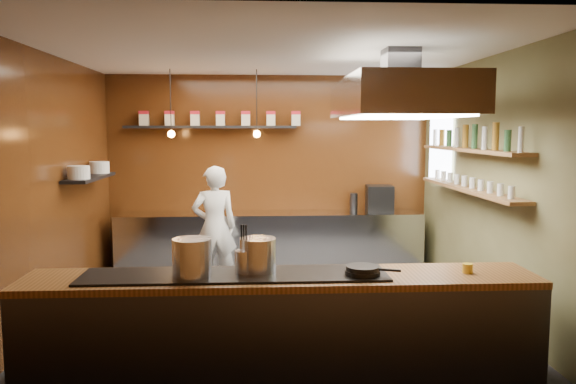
{
  "coord_description": "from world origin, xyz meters",
  "views": [
    {
      "loc": [
        -0.21,
        -6.29,
        2.16
      ],
      "look_at": [
        0.17,
        0.4,
        1.41
      ],
      "focal_mm": 35.0,
      "sensor_mm": 36.0,
      "label": 1
    }
  ],
  "objects": [
    {
      "name": "floor",
      "position": [
        0.0,
        0.0,
        0.0
      ],
      "size": [
        5.0,
        5.0,
        0.0
      ],
      "primitive_type": "plane",
      "color": "black",
      "rests_on": "ground"
    },
    {
      "name": "back_wall",
      "position": [
        0.0,
        2.5,
        1.5
      ],
      "size": [
        5.0,
        0.0,
        5.0
      ],
      "primitive_type": "plane",
      "rotation": [
        1.57,
        0.0,
        0.0
      ],
      "color": "#38180A",
      "rests_on": "ground"
    },
    {
      "name": "left_wall",
      "position": [
        -2.5,
        0.0,
        1.5
      ],
      "size": [
        0.0,
        5.0,
        5.0
      ],
      "primitive_type": "plane",
      "rotation": [
        1.57,
        0.0,
        1.57
      ],
      "color": "#38180A",
      "rests_on": "ground"
    },
    {
      "name": "right_wall",
      "position": [
        2.5,
        0.0,
        1.5
      ],
      "size": [
        0.0,
        5.0,
        5.0
      ],
      "primitive_type": "plane",
      "rotation": [
        1.57,
        0.0,
        -1.57
      ],
      "color": "brown",
      "rests_on": "ground"
    },
    {
      "name": "ceiling",
      "position": [
        0.0,
        0.0,
        3.0
      ],
      "size": [
        5.0,
        5.0,
        0.0
      ],
      "primitive_type": "plane",
      "rotation": [
        3.14,
        0.0,
        0.0
      ],
      "color": "silver",
      "rests_on": "back_wall"
    },
    {
      "name": "window_pane",
      "position": [
        2.45,
        1.7,
        1.9
      ],
      "size": [
        0.0,
        1.0,
        1.0
      ],
      "primitive_type": "plane",
      "rotation": [
        1.57,
        0.0,
        -1.57
      ],
      "color": "white",
      "rests_on": "right_wall"
    },
    {
      "name": "prep_counter",
      "position": [
        0.0,
        2.17,
        0.45
      ],
      "size": [
        4.6,
        0.65,
        0.9
      ],
      "primitive_type": "cube",
      "color": "silver",
      "rests_on": "floor"
    },
    {
      "name": "pass_counter",
      "position": [
        -0.0,
        -1.6,
        0.47
      ],
      "size": [
        4.4,
        0.72,
        0.94
      ],
      "color": "#38383D",
      "rests_on": "floor"
    },
    {
      "name": "tin_shelf",
      "position": [
        -0.9,
        2.36,
        2.2
      ],
      "size": [
        2.6,
        0.26,
        0.04
      ],
      "primitive_type": "cube",
      "color": "black",
      "rests_on": "back_wall"
    },
    {
      "name": "plate_shelf",
      "position": [
        -2.34,
        1.0,
        1.55
      ],
      "size": [
        0.3,
        1.4,
        0.04
      ],
      "primitive_type": "cube",
      "color": "black",
      "rests_on": "left_wall"
    },
    {
      "name": "bottle_shelf_upper",
      "position": [
        2.34,
        0.3,
        1.92
      ],
      "size": [
        0.26,
        2.8,
        0.04
      ],
      "primitive_type": "cube",
      "color": "#906139",
      "rests_on": "right_wall"
    },
    {
      "name": "bottle_shelf_lower",
      "position": [
        2.34,
        0.3,
        1.45
      ],
      "size": [
        0.26,
        2.8,
        0.04
      ],
      "primitive_type": "cube",
      "color": "#906139",
      "rests_on": "right_wall"
    },
    {
      "name": "extractor_hood",
      "position": [
        1.3,
        -0.4,
        2.51
      ],
      "size": [
        1.2,
        2.0,
        0.72
      ],
      "color": "#38383D",
      "rests_on": "ceiling"
    },
    {
      "name": "pendant_left",
      "position": [
        -1.4,
        1.7,
        2.15
      ],
      "size": [
        0.1,
        0.1,
        0.95
      ],
      "color": "black",
      "rests_on": "ceiling"
    },
    {
      "name": "pendant_right",
      "position": [
        -0.2,
        1.7,
        2.15
      ],
      "size": [
        0.1,
        0.1,
        0.95
      ],
      "color": "black",
      "rests_on": "ceiling"
    },
    {
      "name": "storage_tins",
      "position": [
        -0.75,
        2.36,
        2.33
      ],
      "size": [
        2.43,
        0.13,
        0.22
      ],
      "color": "beige",
      "rests_on": "tin_shelf"
    },
    {
      "name": "plate_stacks",
      "position": [
        -2.34,
        1.0,
        1.65
      ],
      "size": [
        0.26,
        1.16,
        0.16
      ],
      "color": "silver",
      "rests_on": "plate_shelf"
    },
    {
      "name": "bottles",
      "position": [
        2.34,
        0.3,
        2.06
      ],
      "size": [
        0.06,
        2.66,
        0.24
      ],
      "color": "silver",
      "rests_on": "bottle_shelf_upper"
    },
    {
      "name": "wine_glasses",
      "position": [
        2.34,
        0.3,
        1.53
      ],
      "size": [
        0.07,
        2.37,
        0.13
      ],
      "color": "silver",
      "rests_on": "bottle_shelf_lower"
    },
    {
      "name": "stockpot_large",
      "position": [
        -0.75,
        -1.67,
        1.1
      ],
      "size": [
        0.37,
        0.37,
        0.32
      ],
      "primitive_type": "cylinder",
      "rotation": [
        0.0,
        0.0,
        -0.15
      ],
      "color": "silver",
      "rests_on": "pass_counter"
    },
    {
      "name": "stockpot_small",
      "position": [
        -0.2,
        -1.55,
        1.09
      ],
      "size": [
        0.36,
        0.36,
        0.29
      ],
      "primitive_type": "cylinder",
      "rotation": [
        0.0,
        0.0,
        -0.18
      ],
      "color": "silver",
      "rests_on": "pass_counter"
    },
    {
      "name": "utensil_crock",
      "position": [
        -0.32,
        -1.6,
        1.04
      ],
      "size": [
        0.17,
        0.17,
        0.2
      ],
      "primitive_type": "cylinder",
      "rotation": [
        0.0,
        0.0,
        0.11
      ],
      "color": "silver",
      "rests_on": "pass_counter"
    },
    {
      "name": "frying_pan",
      "position": [
        0.68,
        -1.69,
        0.98
      ],
      "size": [
        0.46,
        0.3,
        0.08
      ],
      "color": "black",
      "rests_on": "pass_counter"
    },
    {
      "name": "butter_jar",
      "position": [
        1.62,
        -1.61,
        0.96
      ],
      "size": [
        0.09,
        0.09,
        0.08
      ],
      "primitive_type": "cylinder",
      "rotation": [
        0.0,
        0.0,
        0.04
      ],
      "color": "yellow",
      "rests_on": "pass_counter"
    },
    {
      "name": "espresso_machine",
      "position": [
        1.7,
        2.24,
        1.1
      ],
      "size": [
        0.43,
        0.41,
        0.4
      ],
      "primitive_type": "cube",
      "rotation": [
        0.0,
        0.0,
        -0.08
      ],
      "color": "black",
      "rests_on": "prep_counter"
    },
    {
      "name": "chef",
      "position": [
        -0.79,
        1.31,
        0.84
      ],
      "size": [
        0.69,
        0.53,
        1.68
      ],
      "primitive_type": "imported",
      "rotation": [
        0.0,
        0.0,
        3.37
      ],
      "color": "white",
      "rests_on": "floor"
    }
  ]
}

